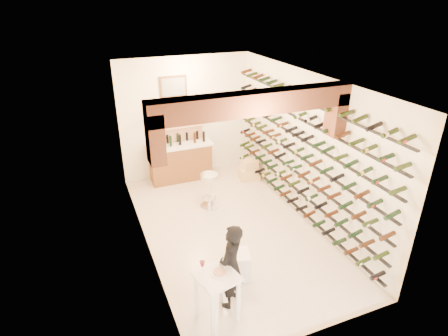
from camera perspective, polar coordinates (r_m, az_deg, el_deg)
name	(u,v)px	position (r m, az deg, el deg)	size (l,w,h in m)	color
ground	(229,228)	(8.16, 0.80, -9.12)	(6.00, 6.00, 0.00)	beige
room_shell	(235,134)	(6.91, 1.75, 5.29)	(3.52, 6.02, 3.21)	white
wine_rack	(296,151)	(8.07, 10.96, 2.49)	(0.32, 5.70, 2.56)	black
back_counter	(181,161)	(10.01, -6.64, 1.09)	(1.70, 0.62, 1.29)	brown
back_shelving	(177,136)	(9.99, -7.21, 4.94)	(1.40, 0.31, 2.73)	tan
tasting_table	(217,283)	(5.82, -1.12, -17.16)	(0.69, 0.69, 1.01)	white
white_stool	(238,265)	(6.79, 2.11, -14.62)	(0.41, 0.41, 0.51)	white
person	(231,266)	(6.01, 1.08, -14.82)	(0.54, 0.35, 1.48)	black
chrome_barstool	(209,188)	(8.66, -2.27, -3.11)	(0.44, 0.44, 0.85)	silver
crate_lower	(249,174)	(10.11, 3.88, -0.89)	(0.53, 0.37, 0.32)	#E9C480
crate_upper	(250,164)	(9.99, 3.93, 0.55)	(0.41, 0.28, 0.24)	#E9C480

